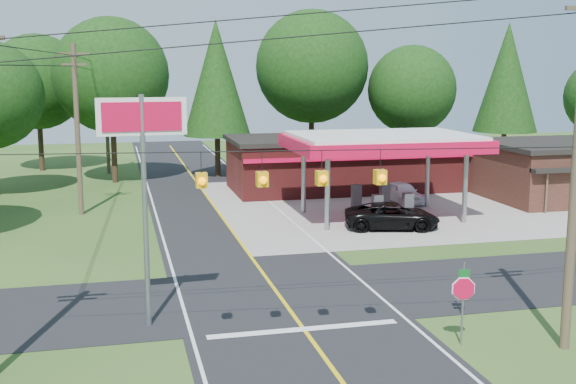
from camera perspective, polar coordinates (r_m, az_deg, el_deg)
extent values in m
plane|color=#284D1B|center=(27.75, -0.65, -8.29)|extent=(120.00, 120.00, 0.00)
cube|color=black|center=(27.75, -0.65, -8.27)|extent=(8.00, 120.00, 0.02)
cube|color=black|center=(27.75, -0.65, -8.26)|extent=(70.00, 7.00, 0.02)
cube|color=yellow|center=(27.74, -0.65, -8.24)|extent=(0.15, 110.00, 0.00)
cylinder|color=gray|center=(38.37, 3.14, 0.02)|extent=(0.28, 0.28, 4.20)
cylinder|color=gray|center=(43.12, 1.24, 1.12)|extent=(0.28, 0.28, 4.20)
cylinder|color=gray|center=(41.35, 13.82, 0.46)|extent=(0.28, 0.28, 4.20)
cylinder|color=gray|center=(45.79, 10.97, 1.45)|extent=(0.28, 0.28, 4.20)
cube|color=red|center=(41.69, 7.47, 3.85)|extent=(10.60, 7.40, 0.70)
cube|color=white|center=(41.65, 7.48, 4.40)|extent=(10.00, 7.00, 0.25)
cube|color=#9E9B93|center=(40.69, 8.24, -2.33)|extent=(3.20, 0.90, 0.22)
cube|color=#3F3F44|center=(40.21, 7.08, -1.26)|extent=(0.55, 0.45, 1.50)
cube|color=#3F3F44|center=(40.87, 9.44, -1.14)|extent=(0.55, 0.45, 1.50)
cube|color=#9E9B93|center=(43.98, 6.51, -1.38)|extent=(3.20, 0.90, 0.22)
cube|color=#3F3F44|center=(43.54, 5.42, -0.37)|extent=(0.55, 0.45, 1.50)
cube|color=#3F3F44|center=(44.15, 7.63, -0.28)|extent=(0.55, 0.45, 1.50)
cube|color=maroon|center=(51.69, 4.49, 2.15)|extent=(16.00, 7.00, 3.50)
cube|color=black|center=(51.47, 4.52, 4.25)|extent=(16.40, 7.40, 0.30)
cube|color=red|center=(48.19, 5.83, 2.71)|extent=(16.00, 0.50, 0.25)
cylinder|color=#473828|center=(43.92, -16.30, 4.70)|extent=(0.30, 0.30, 10.00)
cube|color=#473828|center=(43.78, -16.59, 10.44)|extent=(1.80, 0.12, 0.12)
cube|color=#473828|center=(43.77, -16.55, 9.65)|extent=(1.40, 0.12, 0.12)
cylinder|color=#473828|center=(60.85, -14.15, 5.88)|extent=(0.30, 0.30, 9.50)
cube|color=#D79B0B|center=(20.39, -6.86, 0.93)|extent=(0.32, 0.32, 0.42)
cube|color=#D79B0B|center=(20.46, -2.06, 1.02)|extent=(0.32, 0.32, 0.42)
cube|color=#D79B0B|center=(20.67, 2.68, 1.11)|extent=(0.32, 0.32, 0.42)
cube|color=#D79B0B|center=(21.02, 7.29, 1.18)|extent=(0.32, 0.32, 0.42)
cylinder|color=#332316|center=(56.07, -13.58, 3.12)|extent=(0.44, 0.44, 4.68)
sphere|color=black|center=(55.72, -13.82, 8.97)|extent=(8.58, 8.58, 8.58)
cylinder|color=#332316|center=(57.62, -5.58, 3.34)|extent=(0.44, 0.44, 4.32)
cone|color=black|center=(57.27, -5.68, 8.95)|extent=(5.28, 5.28, 9.00)
cylinder|color=#332316|center=(60.17, 1.86, 4.00)|extent=(0.44, 0.44, 5.04)
sphere|color=black|center=(59.86, 1.89, 9.87)|extent=(9.24, 9.24, 9.24)
cylinder|color=#332316|center=(60.97, 9.64, 3.43)|extent=(0.44, 0.44, 3.96)
sphere|color=black|center=(60.64, 9.77, 7.98)|extent=(7.26, 7.26, 7.26)
cylinder|color=#332316|center=(63.64, 16.66, 3.58)|extent=(0.44, 0.44, 4.32)
cone|color=black|center=(63.32, 16.91, 8.66)|extent=(5.28, 5.28, 9.00)
cylinder|color=#332316|center=(64.34, -18.94, 3.53)|extent=(0.44, 0.44, 4.32)
sphere|color=black|center=(64.03, -19.20, 8.23)|extent=(7.92, 7.92, 7.92)
imported|color=black|center=(39.30, 8.23, -1.91)|extent=(6.10, 6.10, 1.41)
imported|color=white|center=(46.98, 9.05, -0.05)|extent=(4.12, 4.12, 1.34)
cylinder|color=gray|center=(24.20, -11.22, -1.66)|extent=(0.18, 0.18, 7.78)
cube|color=white|center=(23.79, -11.48, 5.86)|extent=(2.89, 0.26, 1.22)
cube|color=red|center=(23.74, -11.47, 5.86)|extent=(2.54, 0.22, 0.94)
cylinder|color=gray|center=(23.52, 13.61, -9.22)|extent=(0.07, 0.07, 2.13)
cylinder|color=gray|center=(26.23, 13.66, -7.45)|extent=(0.06, 0.06, 1.93)
cube|color=#0C591E|center=(26.05, 13.75, -6.38)|extent=(0.39, 0.12, 0.39)
cube|color=white|center=(26.19, 13.71, -7.39)|extent=(0.39, 0.12, 0.26)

